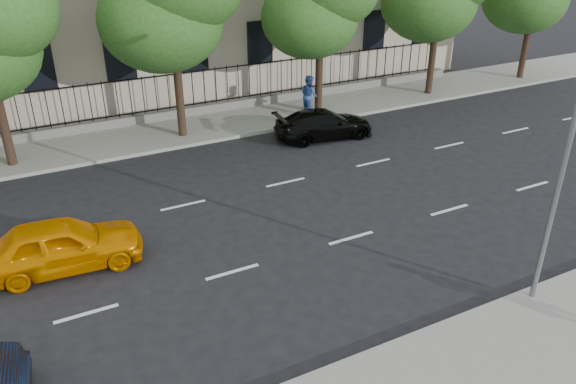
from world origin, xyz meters
name	(u,v)px	position (x,y,z in m)	size (l,w,h in m)	color
ground	(400,280)	(0.00, 0.00, 0.00)	(120.00, 120.00, 0.00)	black
near_sidewalk	(513,373)	(0.00, -4.00, 0.07)	(60.00, 4.00, 0.15)	gray
far_sidewalk	(218,124)	(0.00, 14.00, 0.07)	(60.00, 4.00, 0.15)	gray
lane_markings	(315,207)	(0.00, 4.75, 0.01)	(49.60, 4.62, 0.01)	silver
iron_fence	(205,102)	(0.00, 15.70, 0.65)	(30.00, 0.50, 2.20)	slate
street_light	(556,107)	(2.50, -1.77, 5.15)	(0.25, 3.32, 8.05)	slate
yellow_taxi	(61,245)	(-8.16, 4.94, 0.75)	(1.78, 4.43, 1.51)	orange
black_sedan	(324,124)	(3.63, 10.32, 0.65)	(1.81, 4.46, 1.29)	black
pedestrian_far	(309,95)	(4.39, 13.06, 1.12)	(0.94, 0.73, 1.94)	#2A4887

